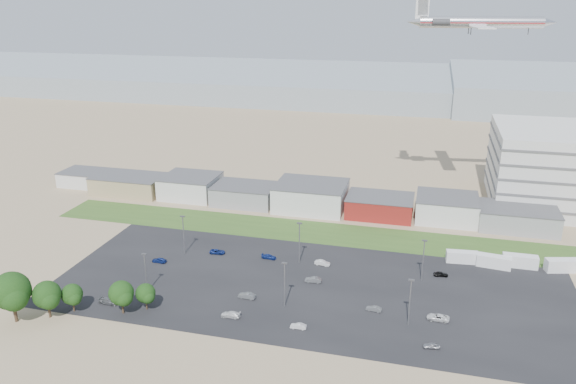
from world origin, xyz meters
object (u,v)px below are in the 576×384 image
(parked_car_10, at_px, (109,301))
(parked_car_7, at_px, (313,280))
(airliner, at_px, (481,22))
(parked_car_9, at_px, (217,252))
(parked_car_4, at_px, (247,296))
(parked_car_8, at_px, (441,274))
(parked_car_13, at_px, (298,326))
(parked_car_6, at_px, (269,257))
(parked_car_0, at_px, (438,317))
(parked_car_2, at_px, (431,346))
(parked_car_11, at_px, (322,263))
(parked_car_5, at_px, (159,260))
(parked_car_3, at_px, (231,314))
(box_trailer_a, at_px, (462,257))
(parked_car_1, at_px, (374,309))
(tree_far_left, at_px, (12,295))

(parked_car_10, bearing_deg, parked_car_7, -61.05)
(airliner, height_order, parked_car_9, airliner)
(parked_car_4, xyz_separation_m, parked_car_8, (42.18, 21.84, -0.08))
(parked_car_9, relative_size, parked_car_13, 1.22)
(parked_car_6, xyz_separation_m, parked_car_13, (15.01, -29.76, -0.01))
(parked_car_0, bearing_deg, parked_car_10, -77.35)
(parked_car_2, bearing_deg, parked_car_11, -143.92)
(parked_car_7, relative_size, parked_car_8, 1.14)
(parked_car_9, bearing_deg, parked_car_10, 150.08)
(parked_car_5, xyz_separation_m, parked_car_6, (26.46, 9.14, -0.07))
(parked_car_9, bearing_deg, parked_car_5, 119.49)
(parked_car_3, bearing_deg, parked_car_5, -128.81)
(parked_car_3, xyz_separation_m, parked_car_13, (14.87, -0.68, -0.06))
(parked_car_9, height_order, parked_car_11, parked_car_11)
(parked_car_6, bearing_deg, parked_car_0, -111.28)
(airliner, relative_size, parked_car_6, 11.45)
(parked_car_9, relative_size, parked_car_10, 0.90)
(parked_car_8, height_order, parked_car_10, parked_car_10)
(parked_car_10, xyz_separation_m, parked_car_11, (41.97, 30.41, -0.02))
(parked_car_7, bearing_deg, parked_car_8, 106.33)
(parked_car_4, distance_m, parked_car_13, 16.70)
(parked_car_8, bearing_deg, parked_car_2, 169.01)
(box_trailer_a, distance_m, parked_car_7, 39.88)
(parked_car_7, bearing_deg, parked_car_2, 49.89)
(parked_car_10, bearing_deg, box_trailer_a, -59.52)
(airliner, xyz_separation_m, parked_car_7, (-36.15, -69.15, -56.44))
(parked_car_6, height_order, parked_car_13, parked_car_6)
(box_trailer_a, xyz_separation_m, parked_car_5, (-74.74, -19.52, -0.85))
(airliner, xyz_separation_m, parked_car_13, (-34.93, -89.29, -56.53))
(parked_car_9, relative_size, parked_car_11, 1.06)
(airliner, distance_m, parked_car_9, 104.34)
(parked_car_9, bearing_deg, parked_car_2, -123.29)
(parked_car_3, distance_m, parked_car_8, 52.54)
(parked_car_1, bearing_deg, parked_car_11, -134.97)
(parked_car_6, xyz_separation_m, parked_car_8, (43.14, 1.10, 0.02))
(parked_car_3, height_order, parked_car_10, parked_car_10)
(parked_car_1, height_order, parked_car_3, parked_car_3)
(parked_car_11, bearing_deg, tree_far_left, 132.84)
(parked_car_2, bearing_deg, parked_car_6, -132.33)
(tree_far_left, height_order, parked_car_11, tree_far_left)
(parked_car_0, height_order, parked_car_11, parked_car_0)
(parked_car_6, bearing_deg, parked_car_7, -121.75)
(parked_car_0, relative_size, parked_car_8, 1.35)
(parked_car_8, bearing_deg, parked_car_6, 83.66)
(parked_car_0, bearing_deg, parked_car_4, -84.55)
(parked_car_4, height_order, parked_car_6, parked_car_4)
(parked_car_10, relative_size, parked_car_11, 1.17)
(parked_car_1, xyz_separation_m, parked_car_8, (13.96, 20.14, 0.03))
(parked_car_13, bearing_deg, airliner, 156.71)
(parked_car_2, relative_size, parked_car_4, 0.80)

